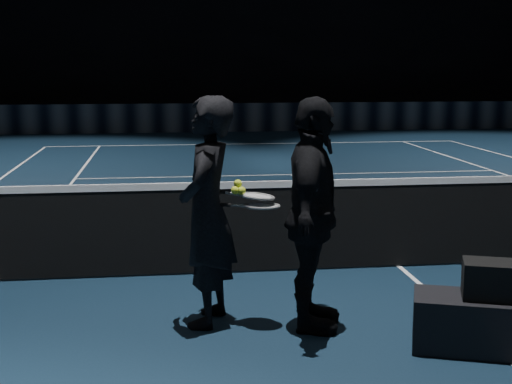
# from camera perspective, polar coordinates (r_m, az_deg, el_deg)

# --- Properties ---
(floor) EXTENTS (36.00, 36.00, 0.00)m
(floor) POSITION_cam_1_polar(r_m,az_deg,el_deg) (7.74, 11.36, -5.87)
(floor) COLOR black
(floor) RESTS_ON ground
(court_lines) EXTENTS (10.98, 23.78, 0.01)m
(court_lines) POSITION_cam_1_polar(r_m,az_deg,el_deg) (7.74, 11.36, -5.84)
(court_lines) COLOR white
(court_lines) RESTS_ON floor
(net_mesh) EXTENTS (12.80, 0.02, 0.86)m
(net_mesh) POSITION_cam_1_polar(r_m,az_deg,el_deg) (7.63, 11.48, -2.62)
(net_mesh) COLOR black
(net_mesh) RESTS_ON floor
(net_tape) EXTENTS (12.80, 0.03, 0.07)m
(net_tape) POSITION_cam_1_polar(r_m,az_deg,el_deg) (7.54, 11.60, 0.83)
(net_tape) COLOR white
(net_tape) RESTS_ON net_mesh
(sponsor_backdrop) EXTENTS (22.00, 0.15, 0.90)m
(sponsor_backdrop) POSITION_cam_1_polar(r_m,az_deg,el_deg) (22.73, -1.23, 5.99)
(sponsor_backdrop) COLOR black
(sponsor_backdrop) RESTS_ON floor
(player_bench) EXTENTS (1.45, 0.90, 0.41)m
(player_bench) POSITION_cam_1_polar(r_m,az_deg,el_deg) (5.68, 19.54, -10.06)
(player_bench) COLOR black
(player_bench) RESTS_ON floor
(racket_bag) EXTENTS (0.75, 0.51, 0.28)m
(racket_bag) POSITION_cam_1_polar(r_m,az_deg,el_deg) (5.57, 19.75, -6.73)
(racket_bag) COLOR black
(racket_bag) RESTS_ON player_bench
(player_a) EXTENTS (0.64, 0.79, 1.87)m
(player_a) POSITION_cam_1_polar(r_m,az_deg,el_deg) (5.77, -3.93, -1.61)
(player_a) COLOR black
(player_a) RESTS_ON floor
(player_b) EXTENTS (0.75, 1.18, 1.87)m
(player_b) POSITION_cam_1_polar(r_m,az_deg,el_deg) (5.65, 4.52, -1.87)
(player_b) COLOR black
(player_b) RESTS_ON floor
(racket_lower) EXTENTS (0.71, 0.40, 0.03)m
(racket_lower) POSITION_cam_1_polar(r_m,az_deg,el_deg) (5.68, 0.50, -1.12)
(racket_lower) COLOR black
(racket_lower) RESTS_ON player_a
(racket_upper) EXTENTS (0.71, 0.36, 0.10)m
(racket_upper) POSITION_cam_1_polar(r_m,az_deg,el_deg) (5.71, 0.06, -0.34)
(racket_upper) COLOR black
(racket_upper) RESTS_ON player_b
(tennis_balls) EXTENTS (0.12, 0.10, 0.12)m
(tennis_balls) POSITION_cam_1_polar(r_m,az_deg,el_deg) (5.69, -1.43, 0.30)
(tennis_balls) COLOR #C8DA2E
(tennis_balls) RESTS_ON racket_upper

